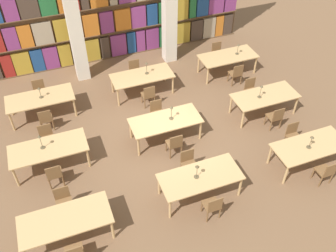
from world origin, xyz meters
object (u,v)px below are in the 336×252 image
object	(u,v)px
chair_2	(213,206)
reading_table_6	(40,99)
chair_11	(251,90)
desk_lamp_4	(261,89)
reading_table_1	(200,178)
chair_15	(135,71)
pillar_left	(70,2)
chair_7	(47,137)
chair_17	(217,52)
chair_14	(149,95)
chair_3	(189,163)
chair_8	(175,144)
desk_lamp_2	(40,139)
reading_table_2	(310,147)
desk_lamp_5	(39,91)
reading_table_7	(142,77)
desk_lamp_1	(311,140)
chair_9	(157,112)
reading_table_0	(65,221)
desk_lamp_0	(197,169)
chair_1	(64,201)
chair_10	(275,117)
chair_6	(54,174)
desk_lamp_3	(171,110)
chair_16	(236,73)
reading_table_4	(165,122)
chair_13	(40,91)
chair_4	(326,171)
reading_table_3	(48,149)
reading_table_8	(228,57)
chair_12	(46,119)
reading_table_5	(265,97)
desk_lamp_6	(147,66)

from	to	relation	value
chair_2	reading_table_6	bearing A→B (deg)	122.07
chair_11	desk_lamp_4	size ratio (longest dim) A/B	1.80
reading_table_1	chair_15	world-z (taller)	chair_15
pillar_left	chair_7	world-z (taller)	pillar_left
chair_17	chair_14	bearing A→B (deg)	25.14
chair_3	chair_8	xyz separation A→B (m)	(-0.09, 0.86, 0.00)
desk_lamp_2	chair_11	size ratio (longest dim) A/B	0.57
reading_table_2	desk_lamp_5	size ratio (longest dim) A/B	5.30
reading_table_7	desk_lamp_1	bearing A→B (deg)	-56.60
chair_9	reading_table_0	bearing A→B (deg)	42.93
desk_lamp_2	desk_lamp_0	bearing A→B (deg)	-34.79
pillar_left	chair_1	xyz separation A→B (m)	(-1.67, -6.01, -2.53)
chair_10	chair_6	bearing A→B (deg)	179.07
chair_1	reading_table_7	distance (m)	5.48
chair_6	desk_lamp_3	size ratio (longest dim) A/B	1.78
chair_9	chair_7	bearing A→B (deg)	-1.43
desk_lamp_4	chair_16	world-z (taller)	desk_lamp_4
reading_table_4	chair_17	size ratio (longest dim) A/B	2.51
chair_13	chair_4	bearing A→B (deg)	136.73
reading_table_4	chair_15	size ratio (longest dim) A/B	2.51
pillar_left	chair_17	distance (m)	5.90
chair_16	desk_lamp_2	bearing A→B (deg)	-166.77
desk_lamp_1	desk_lamp_2	bearing A→B (deg)	159.28
chair_8	reading_table_4	bearing A→B (deg)	90.07
reading_table_4	desk_lamp_3	size ratio (longest dim) A/B	4.47
reading_table_3	chair_6	distance (m)	0.81
pillar_left	chair_9	xyz separation A→B (m)	(1.77, -3.54, -2.53)
chair_7	desk_lamp_5	world-z (taller)	desk_lamp_5
chair_9	pillar_left	bearing A→B (deg)	-63.41
chair_11	reading_table_8	size ratio (longest dim) A/B	0.40
chair_11	chair_16	size ratio (longest dim) A/B	1.00
reading_table_4	chair_12	world-z (taller)	chair_12
reading_table_3	chair_12	distance (m)	1.67
reading_table_6	chair_12	world-z (taller)	chair_12
desk_lamp_3	reading_table_6	world-z (taller)	desk_lamp_3
desk_lamp_3	reading_table_7	bearing A→B (deg)	93.03
chair_1	desk_lamp_3	bearing A→B (deg)	-155.05
reading_table_1	reading_table_4	distance (m)	2.41
desk_lamp_2	chair_9	distance (m)	3.78
chair_4	chair_7	size ratio (longest dim) A/B	1.00
desk_lamp_4	desk_lamp_2	bearing A→B (deg)	178.58
chair_11	reading_table_5	bearing A→B (deg)	93.32
reading_table_4	reading_table_0	bearing A→B (deg)	-144.72
pillar_left	desk_lamp_2	world-z (taller)	pillar_left
chair_4	chair_11	xyz separation A→B (m)	(-0.04, 4.03, 0.00)
chair_6	desk_lamp_6	world-z (taller)	desk_lamp_6
chair_6	chair_16	xyz separation A→B (m)	(7.01, 2.50, 0.00)
desk_lamp_5	chair_4	bearing A→B (deg)	-39.77
chair_2	reading_table_7	xyz separation A→B (m)	(-0.03, 5.72, 0.22)
desk_lamp_3	chair_6	bearing A→B (deg)	-169.48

